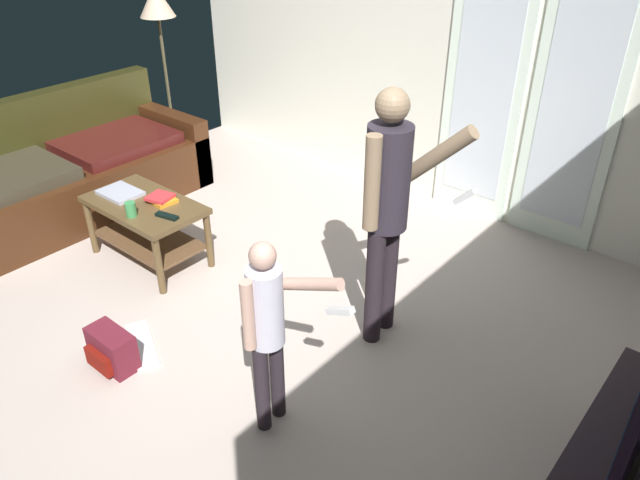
# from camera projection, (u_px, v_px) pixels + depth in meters

# --- Properties ---
(ground_plane) EXTENTS (5.33, 4.60, 0.02)m
(ground_plane) POSITION_uv_depth(u_px,v_px,m) (240.00, 313.00, 3.93)
(ground_plane) COLOR #B6A59B
(wall_back_with_doors) EXTENTS (5.33, 0.09, 2.71)m
(wall_back_with_doors) POSITION_uv_depth(u_px,v_px,m) (451.00, 45.00, 4.67)
(wall_back_with_doors) COLOR silver
(wall_back_with_doors) RESTS_ON ground_plane
(leather_couch) EXTENTS (0.96, 2.28, 0.92)m
(leather_couch) POSITION_uv_depth(u_px,v_px,m) (63.00, 177.00, 4.96)
(leather_couch) COLOR #3C1F0F
(leather_couch) RESTS_ON ground_plane
(coffee_table) EXTENTS (0.88, 0.50, 0.47)m
(coffee_table) POSITION_uv_depth(u_px,v_px,m) (146.00, 219.00, 4.30)
(coffee_table) COLOR brown
(coffee_table) RESTS_ON ground_plane
(person_adult) EXTENTS (0.55, 0.45, 1.54)m
(person_adult) POSITION_uv_depth(u_px,v_px,m) (388.00, 199.00, 3.28)
(person_adult) COLOR black
(person_adult) RESTS_ON ground_plane
(person_child) EXTENTS (0.49, 0.31, 1.08)m
(person_child) POSITION_uv_depth(u_px,v_px,m) (268.00, 322.00, 2.81)
(person_child) COLOR black
(person_child) RESTS_ON ground_plane
(floor_lamp) EXTENTS (0.32, 0.32, 1.62)m
(floor_lamp) POSITION_uv_depth(u_px,v_px,m) (158.00, 11.00, 5.50)
(floor_lamp) COLOR #2A2D21
(floor_lamp) RESTS_ON ground_plane
(backpack) EXTENTS (0.30, 0.19, 0.24)m
(backpack) POSITION_uv_depth(u_px,v_px,m) (111.00, 350.00, 3.44)
(backpack) COLOR maroon
(backpack) RESTS_ON ground_plane
(loose_keyboard) EXTENTS (0.45, 0.31, 0.02)m
(loose_keyboard) POSITION_uv_depth(u_px,v_px,m) (142.00, 344.00, 3.64)
(loose_keyboard) COLOR white
(loose_keyboard) RESTS_ON ground_plane
(laptop_closed) EXTENTS (0.30, 0.23, 0.03)m
(laptop_closed) POSITION_uv_depth(u_px,v_px,m) (120.00, 193.00, 4.33)
(laptop_closed) COLOR #AAAEC0
(laptop_closed) RESTS_ON coffee_table
(cup_near_edge) EXTENTS (0.07, 0.07, 0.10)m
(cup_near_edge) POSITION_uv_depth(u_px,v_px,m) (131.00, 209.00, 4.04)
(cup_near_edge) COLOR #398649
(cup_near_edge) RESTS_ON coffee_table
(tv_remote_black) EXTENTS (0.18, 0.09, 0.02)m
(tv_remote_black) POSITION_uv_depth(u_px,v_px,m) (167.00, 216.00, 4.04)
(tv_remote_black) COLOR black
(tv_remote_black) RESTS_ON coffee_table
(book_stack) EXTENTS (0.21, 0.19, 0.05)m
(book_stack) POSITION_uv_depth(u_px,v_px,m) (161.00, 199.00, 4.23)
(book_stack) COLOR orange
(book_stack) RESTS_ON coffee_table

